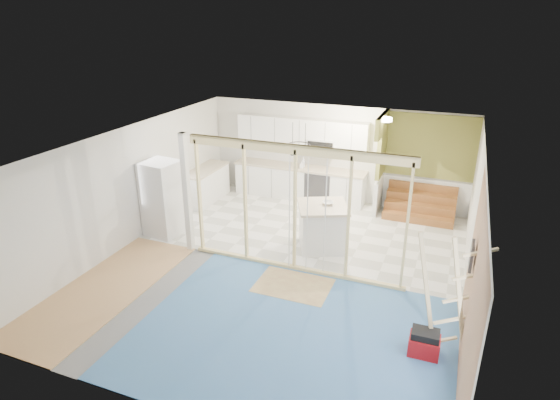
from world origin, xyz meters
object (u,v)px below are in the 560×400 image
at_px(fridge, 163,199).
at_px(toolbox, 424,343).
at_px(ladder, 447,298).
at_px(island, 322,227).

height_order(fridge, toolbox, fridge).
distance_m(toolbox, ladder, 0.86).
bearing_deg(island, ladder, -69.55).
distance_m(island, toolbox, 3.70).
relative_size(toolbox, ladder, 0.23).
relative_size(island, ladder, 0.68).
relative_size(fridge, island, 1.29).
xyz_separation_m(island, ladder, (2.66, -2.70, 0.53)).
bearing_deg(fridge, ladder, -10.67).
bearing_deg(fridge, island, 17.77).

